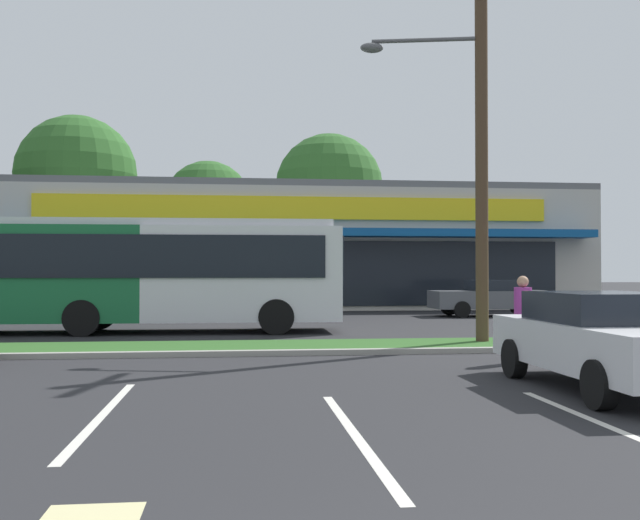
{
  "coord_description": "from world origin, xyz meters",
  "views": [
    {
      "loc": [
        -0.98,
        -2.42,
        1.74
      ],
      "look_at": [
        1.4,
        18.1,
        2.1
      ],
      "focal_mm": 40.81,
      "sensor_mm": 36.0,
      "label": 1
    }
  ],
  "objects_px": {
    "city_bus": "(124,272)",
    "pedestrian_by_pole": "(523,319)",
    "car_1": "(492,297)",
    "car_0": "(607,339)",
    "utility_pole": "(475,117)"
  },
  "relations": [
    {
      "from": "city_bus",
      "to": "pedestrian_by_pole",
      "type": "xyz_separation_m",
      "value": [
        8.74,
        -7.97,
        -0.92
      ]
    },
    {
      "from": "car_1",
      "to": "pedestrian_by_pole",
      "type": "height_order",
      "value": "pedestrian_by_pole"
    },
    {
      "from": "city_bus",
      "to": "car_1",
      "type": "bearing_deg",
      "value": 26.61
    },
    {
      "from": "city_bus",
      "to": "car_0",
      "type": "distance_m",
      "value": 14.28
    },
    {
      "from": "utility_pole",
      "to": "pedestrian_by_pole",
      "type": "xyz_separation_m",
      "value": [
        -0.12,
        -3.12,
        -4.59
      ]
    },
    {
      "from": "car_0",
      "to": "pedestrian_by_pole",
      "type": "bearing_deg",
      "value": 178.81
    },
    {
      "from": "car_1",
      "to": "pedestrian_by_pole",
      "type": "relative_size",
      "value": 2.82
    },
    {
      "from": "city_bus",
      "to": "car_0",
      "type": "bearing_deg",
      "value": -51.68
    },
    {
      "from": "car_0",
      "to": "car_1",
      "type": "bearing_deg",
      "value": 165.24
    },
    {
      "from": "pedestrian_by_pole",
      "to": "car_0",
      "type": "bearing_deg",
      "value": -116.92
    },
    {
      "from": "utility_pole",
      "to": "car_0",
      "type": "distance_m",
      "value": 7.97
    },
    {
      "from": "car_0",
      "to": "car_1",
      "type": "relative_size",
      "value": 0.97
    },
    {
      "from": "utility_pole",
      "to": "car_1",
      "type": "relative_size",
      "value": 2.15
    },
    {
      "from": "city_bus",
      "to": "pedestrian_by_pole",
      "type": "height_order",
      "value": "city_bus"
    },
    {
      "from": "utility_pole",
      "to": "pedestrian_by_pole",
      "type": "relative_size",
      "value": 6.06
    }
  ]
}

